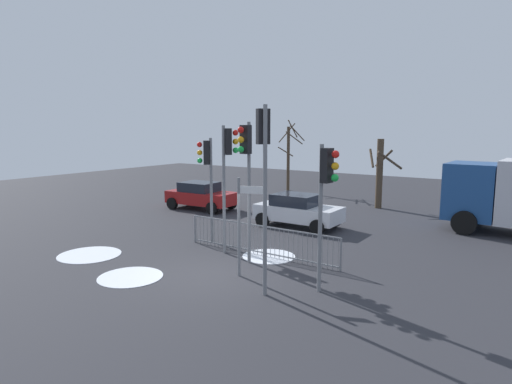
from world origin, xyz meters
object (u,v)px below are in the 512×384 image
at_px(traffic_light_rear_right, 228,160).
at_px(bare_tree_centre, 380,172).
at_px(car_white_near, 298,210).
at_px(bare_tree_right, 289,155).
at_px(traffic_light_mid_right, 246,161).
at_px(traffic_light_rear_left, 207,166).
at_px(traffic_light_foreground_left, 263,158).
at_px(traffic_light_mid_left, 326,185).
at_px(direction_sign_post, 241,222).
at_px(car_red_far, 201,195).

distance_m(traffic_light_rear_right, bare_tree_centre, 11.74).
distance_m(car_white_near, bare_tree_right, 11.56).
xyz_separation_m(traffic_light_mid_right, car_white_near, (-1.19, 5.67, -2.59)).
height_order(traffic_light_rear_left, traffic_light_foreground_left, traffic_light_foreground_left).
relative_size(traffic_light_mid_left, bare_tree_centre, 1.05).
height_order(direction_sign_post, bare_tree_right, bare_tree_right).
distance_m(traffic_light_foreground_left, car_red_far, 13.00).
bearing_deg(car_white_near, traffic_light_rear_left, -110.75).
height_order(traffic_light_mid_right, direction_sign_post, traffic_light_mid_right).
bearing_deg(car_white_near, direction_sign_post, -75.46).
xyz_separation_m(traffic_light_mid_right, direction_sign_post, (0.57, -1.09, -1.69)).
xyz_separation_m(direction_sign_post, bare_tree_right, (-7.75, 16.48, 0.84)).
bearing_deg(traffic_light_mid_right, car_white_near, -75.62).
distance_m(traffic_light_mid_right, car_red_far, 10.38).
relative_size(traffic_light_mid_left, traffic_light_foreground_left, 0.80).
distance_m(traffic_light_rear_right, bare_tree_right, 15.89).
relative_size(bare_tree_centre, bare_tree_right, 0.77).
bearing_deg(car_red_far, traffic_light_rear_right, -45.01).
bearing_deg(car_white_near, traffic_light_rear_right, -90.74).
distance_m(bare_tree_centre, bare_tree_right, 8.14).
bearing_deg(traffic_light_mid_right, traffic_light_mid_left, 166.06).
bearing_deg(traffic_light_rear_left, bare_tree_centre, -56.34).
bearing_deg(traffic_light_mid_right, bare_tree_right, -62.47).
bearing_deg(bare_tree_centre, traffic_light_rear_left, -106.00).
bearing_deg(car_white_near, bare_tree_centre, 77.14).
relative_size(direction_sign_post, car_red_far, 0.77).
xyz_separation_m(traffic_light_rear_left, traffic_light_mid_right, (2.81, -1.40, 0.41)).
bearing_deg(direction_sign_post, car_white_near, 84.27).
xyz_separation_m(traffic_light_rear_right, car_red_far, (-6.36, 5.88, -2.52)).
height_order(traffic_light_mid_right, bare_tree_centre, traffic_light_mid_right).
xyz_separation_m(car_white_near, bare_tree_right, (-5.99, 9.72, 1.74)).
bearing_deg(traffic_light_rear_left, traffic_light_mid_right, -156.94).
xyz_separation_m(traffic_light_foreground_left, bare_tree_right, (-9.04, 17.27, -1.14)).
bearing_deg(traffic_light_foreground_left, bare_tree_centre, 43.85).
relative_size(traffic_light_mid_left, traffic_light_mid_right, 0.87).
distance_m(traffic_light_rear_right, direction_sign_post, 3.01).
height_order(traffic_light_mid_left, direction_sign_post, traffic_light_mid_left).
height_order(traffic_light_rear_right, traffic_light_mid_right, traffic_light_mid_right).
relative_size(traffic_light_mid_right, car_red_far, 1.19).
xyz_separation_m(car_white_near, car_red_far, (-6.42, 0.89, 0.00)).
height_order(traffic_light_mid_right, car_red_far, traffic_light_mid_right).
height_order(traffic_light_foreground_left, car_white_near, traffic_light_foreground_left).
distance_m(traffic_light_rear_left, traffic_light_mid_right, 3.16).
bearing_deg(bare_tree_right, bare_tree_centre, -22.80).
relative_size(traffic_light_mid_right, car_white_near, 1.21).
relative_size(traffic_light_mid_left, traffic_light_rear_left, 0.99).
xyz_separation_m(bare_tree_centre, bare_tree_right, (-7.49, 3.15, 0.51)).
xyz_separation_m(car_red_far, bare_tree_right, (0.43, 8.84, 1.74)).
xyz_separation_m(traffic_light_mid_left, traffic_light_rear_right, (-4.45, 1.62, 0.36)).
distance_m(traffic_light_mid_left, car_white_near, 8.23).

